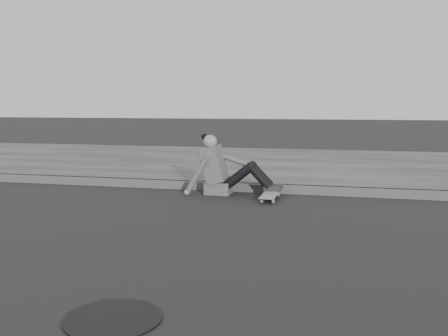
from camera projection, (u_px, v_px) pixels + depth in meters
The scene contains 6 objects.
ground at pixel (135, 231), 5.15m from camera, with size 80.00×80.00×0.00m, color black.
curb at pixel (204, 186), 7.63m from camera, with size 24.00×0.16×0.12m, color #474747.
sidewalk at pixel (244, 163), 10.53m from camera, with size 24.00×6.00×0.12m, color #3C3C3C.
manhole at pixel (113, 318), 3.02m from camera, with size 0.60×0.60×0.01m, color black.
skateboard at pixel (271, 194), 6.84m from camera, with size 0.20×0.78×0.09m.
seated_woman at pixel (223, 169), 7.22m from camera, with size 1.38×0.46×0.88m.
Camera 1 is at (2.10, -4.66, 1.30)m, focal length 40.00 mm.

